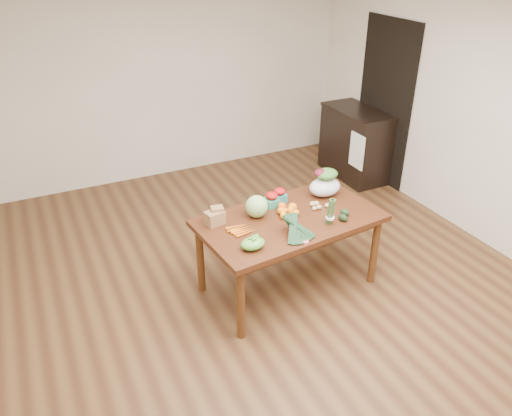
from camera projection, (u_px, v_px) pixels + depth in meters
name	position (u px, v px, depth m)	size (l,w,h in m)	color
floor	(270.00, 290.00, 4.75)	(6.00, 6.00, 0.00)	brown
room_walls	(272.00, 159.00, 4.10)	(5.02, 6.02, 2.70)	silver
dining_table	(289.00, 253.00, 4.63)	(1.62, 0.90, 0.75)	#4B2411
doorway_dark	(384.00, 103.00, 6.45)	(0.02, 1.00, 2.10)	black
cabinet	(355.00, 143.00, 6.78)	(0.52, 1.02, 0.94)	black
dish_towel	(357.00, 151.00, 6.34)	(0.02, 0.28, 0.45)	white
paper_bag	(215.00, 217.00, 4.32)	(0.21, 0.18, 0.15)	olive
cabbage	(257.00, 206.00, 4.43)	(0.20, 0.20, 0.20)	#94B669
strawberry_basket_a	(272.00, 201.00, 4.62)	(0.12, 0.12, 0.11)	red
strawberry_basket_b	(280.00, 196.00, 4.70)	(0.12, 0.12, 0.11)	red
orange_a	(281.00, 211.00, 4.49)	(0.07, 0.07, 0.07)	#FF5A0F
orange_b	(282.00, 206.00, 4.55)	(0.08, 0.08, 0.08)	#F95C0F
orange_c	(293.00, 207.00, 4.54)	(0.08, 0.08, 0.08)	orange
mandarin_cluster	(290.00, 212.00, 4.45)	(0.18, 0.18, 0.10)	orange
carrots	(241.00, 230.00, 4.24)	(0.22, 0.19, 0.03)	#DA4F12
snap_pea_bag	(253.00, 244.00, 4.00)	(0.20, 0.15, 0.09)	#69A939
kale_bunch	(299.00, 230.00, 4.12)	(0.32, 0.40, 0.16)	black
asparagus_bundle	(331.00, 211.00, 4.30)	(0.08, 0.08, 0.25)	#407837
potato_a	(314.00, 208.00, 4.56)	(0.05, 0.04, 0.04)	#D5B17B
potato_b	(319.00, 207.00, 4.58)	(0.05, 0.05, 0.04)	tan
potato_c	(316.00, 203.00, 4.64)	(0.05, 0.05, 0.05)	tan
potato_d	(312.00, 204.00, 4.62)	(0.06, 0.05, 0.05)	tan
potato_e	(327.00, 205.00, 4.61)	(0.05, 0.04, 0.04)	#DDB77F
avocado_a	(343.00, 218.00, 4.39)	(0.06, 0.09, 0.06)	black
avocado_b	(345.00, 212.00, 4.48)	(0.06, 0.09, 0.06)	black
salad_bag	(325.00, 184.00, 4.78)	(0.32, 0.24, 0.25)	silver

